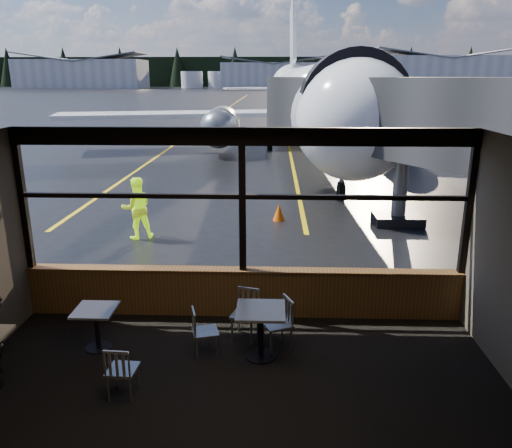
# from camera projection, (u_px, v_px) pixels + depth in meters

# --- Properties ---
(ground_plane) EXTENTS (520.00, 520.00, 0.00)m
(ground_plane) POSITION_uv_depth(u_px,v_px,m) (272.00, 94.00, 124.37)
(ground_plane) COLOR black
(ground_plane) RESTS_ON ground
(carpet_floor) EXTENTS (8.00, 6.00, 0.01)m
(carpet_floor) POSITION_uv_depth(u_px,v_px,m) (230.00, 419.00, 6.55)
(carpet_floor) COLOR black
(carpet_floor) RESTS_ON ground
(ceiling) EXTENTS (8.00, 6.00, 0.04)m
(ceiling) POSITION_uv_depth(u_px,v_px,m) (225.00, 154.00, 5.55)
(ceiling) COLOR #38332D
(ceiling) RESTS_ON ground
(window_sill) EXTENTS (8.00, 0.28, 0.90)m
(window_sill) POSITION_uv_depth(u_px,v_px,m) (243.00, 293.00, 9.30)
(window_sill) COLOR brown
(window_sill) RESTS_ON ground
(window_header) EXTENTS (8.00, 0.18, 0.30)m
(window_header) POSITION_uv_depth(u_px,v_px,m) (242.00, 136.00, 8.47)
(window_header) COLOR black
(window_header) RESTS_ON ground
(mullion_left) EXTENTS (0.12, 0.12, 2.60)m
(mullion_left) POSITION_uv_depth(u_px,v_px,m) (23.00, 200.00, 8.94)
(mullion_left) COLOR black
(mullion_left) RESTS_ON ground
(mullion_centre) EXTENTS (0.12, 0.12, 2.60)m
(mullion_centre) POSITION_uv_depth(u_px,v_px,m) (243.00, 202.00, 8.80)
(mullion_centre) COLOR black
(mullion_centre) RESTS_ON ground
(mullion_right) EXTENTS (0.12, 0.12, 2.60)m
(mullion_right) POSITION_uv_depth(u_px,v_px,m) (469.00, 204.00, 8.66)
(mullion_right) COLOR black
(mullion_right) RESTS_ON ground
(window_transom) EXTENTS (8.00, 0.10, 0.08)m
(window_transom) POSITION_uv_depth(u_px,v_px,m) (242.00, 197.00, 8.77)
(window_transom) COLOR black
(window_transom) RESTS_ON ground
(airliner) EXTENTS (31.22, 37.01, 11.00)m
(airliner) POSITION_uv_depth(u_px,v_px,m) (311.00, 55.00, 28.30)
(airliner) COLOR white
(airliner) RESTS_ON ground_plane
(jet_bridge) EXTENTS (8.63, 10.55, 4.60)m
(jet_bridge) POSITION_uv_depth(u_px,v_px,m) (383.00, 152.00, 13.91)
(jet_bridge) COLOR #2D2D2F
(jet_bridge) RESTS_ON ground_plane
(cafe_table_near) EXTENTS (0.76, 0.76, 0.84)m
(cafe_table_near) POSITION_uv_depth(u_px,v_px,m) (261.00, 333.00, 7.90)
(cafe_table_near) COLOR #A29E95
(cafe_table_near) RESTS_ON carpet_floor
(cafe_table_mid) EXTENTS (0.65, 0.65, 0.71)m
(cafe_table_mid) POSITION_uv_depth(u_px,v_px,m) (97.00, 329.00, 8.17)
(cafe_table_mid) COLOR gray
(cafe_table_mid) RESTS_ON carpet_floor
(chair_near_e) EXTENTS (0.64, 0.64, 0.90)m
(chair_near_e) POSITION_uv_depth(u_px,v_px,m) (277.00, 325.00, 8.12)
(chair_near_e) COLOR #B4AFA2
(chair_near_e) RESTS_ON carpet_floor
(chair_near_w) EXTENTS (0.55, 0.55, 0.82)m
(chair_near_w) POSITION_uv_depth(u_px,v_px,m) (205.00, 332.00, 7.95)
(chair_near_w) COLOR #ADA99C
(chair_near_w) RESTS_ON carpet_floor
(chair_near_n) EXTENTS (0.60, 0.60, 0.88)m
(chair_near_n) POSITION_uv_depth(u_px,v_px,m) (245.00, 315.00, 8.45)
(chair_near_n) COLOR beige
(chair_near_n) RESTS_ON carpet_floor
(chair_mid_s) EXTENTS (0.48, 0.48, 0.83)m
(chair_mid_s) POSITION_uv_depth(u_px,v_px,m) (123.00, 370.00, 6.93)
(chair_mid_s) COLOR #B7B2A5
(chair_mid_s) RESTS_ON carpet_floor
(ground_crew) EXTENTS (1.02, 0.93, 1.71)m
(ground_crew) POSITION_uv_depth(u_px,v_px,m) (137.00, 208.00, 13.69)
(ground_crew) COLOR #BFF219
(ground_crew) RESTS_ON ground_plane
(cone_nose) EXTENTS (0.38, 0.38, 0.53)m
(cone_nose) POSITION_uv_depth(u_px,v_px,m) (279.00, 212.00, 15.53)
(cone_nose) COLOR #E55307
(cone_nose) RESTS_ON ground_plane
(hangar_left) EXTENTS (45.00, 18.00, 11.00)m
(hangar_left) POSITION_uv_depth(u_px,v_px,m) (82.00, 73.00, 182.70)
(hangar_left) COLOR silver
(hangar_left) RESTS_ON ground_plane
(hangar_mid) EXTENTS (38.00, 15.00, 10.00)m
(hangar_mid) POSITION_uv_depth(u_px,v_px,m) (273.00, 74.00, 185.21)
(hangar_mid) COLOR silver
(hangar_mid) RESTS_ON ground_plane
(hangar_right) EXTENTS (50.00, 20.00, 12.00)m
(hangar_right) POSITION_uv_depth(u_px,v_px,m) (443.00, 71.00, 176.14)
(hangar_right) COLOR silver
(hangar_right) RESTS_ON ground_plane
(fuel_tank_a) EXTENTS (8.00, 8.00, 6.00)m
(fuel_tank_a) POSITION_uv_depth(u_px,v_px,m) (192.00, 80.00, 183.94)
(fuel_tank_a) COLOR silver
(fuel_tank_a) RESTS_ON ground_plane
(fuel_tank_b) EXTENTS (8.00, 8.00, 6.00)m
(fuel_tank_b) POSITION_uv_depth(u_px,v_px,m) (219.00, 80.00, 183.60)
(fuel_tank_b) COLOR silver
(fuel_tank_b) RESTS_ON ground_plane
(fuel_tank_c) EXTENTS (8.00, 8.00, 6.00)m
(fuel_tank_c) POSITION_uv_depth(u_px,v_px,m) (246.00, 80.00, 183.25)
(fuel_tank_c) COLOR silver
(fuel_tank_c) RESTS_ON ground_plane
(treeline) EXTENTS (360.00, 3.00, 12.00)m
(treeline) POSITION_uv_depth(u_px,v_px,m) (274.00, 72.00, 208.87)
(treeline) COLOR black
(treeline) RESTS_ON ground_plane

